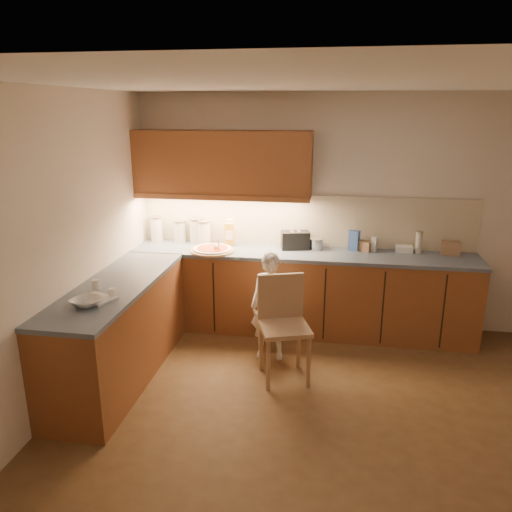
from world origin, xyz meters
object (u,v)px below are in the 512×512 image
object	(u,v)px
child	(271,306)
oil_jug	(230,234)
pizza_on_board	(213,250)
toaster	(295,240)
wooden_chair	(283,320)

from	to	relation	value
child	oil_jug	distance (m)	1.14
pizza_on_board	toaster	xyz separation A→B (m)	(0.88, 0.26, 0.08)
pizza_on_board	wooden_chair	xyz separation A→B (m)	(0.88, -0.88, -0.38)
oil_jug	toaster	xyz separation A→B (m)	(0.75, -0.01, -0.04)
oil_jug	toaster	bearing A→B (deg)	-1.15
child	toaster	xyz separation A→B (m)	(0.16, 0.82, 0.47)
pizza_on_board	child	size ratio (longest dim) A/B	0.44
pizza_on_board	child	bearing A→B (deg)	-37.73
pizza_on_board	wooden_chair	size ratio (longest dim) A/B	0.50
child	wooden_chair	distance (m)	0.36
wooden_chair	toaster	world-z (taller)	toaster
pizza_on_board	oil_jug	distance (m)	0.33
child	toaster	world-z (taller)	toaster
wooden_chair	oil_jug	world-z (taller)	oil_jug
child	toaster	bearing A→B (deg)	79.91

